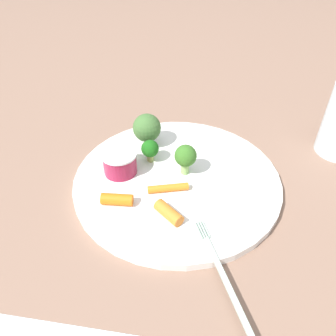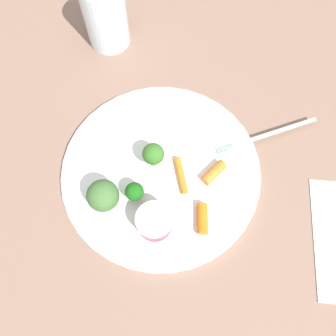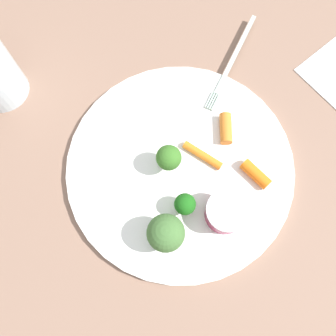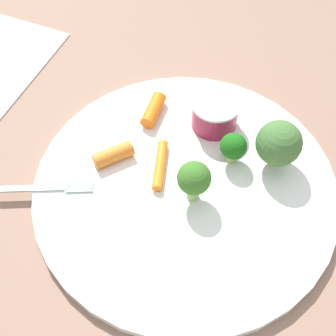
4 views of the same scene
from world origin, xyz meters
name	(u,v)px [view 3 (image 3 of 4)]	position (x,y,z in m)	size (l,w,h in m)	color
ground_plane	(180,169)	(0.00, 0.00, 0.00)	(2.40, 2.40, 0.00)	#866653
plate	(180,167)	(0.00, 0.00, 0.01)	(0.32, 0.32, 0.01)	white
sauce_cup	(226,213)	(0.09, -0.02, 0.03)	(0.05, 0.05, 0.04)	maroon
broccoli_floret_0	(169,158)	(-0.01, -0.01, 0.04)	(0.03, 0.03, 0.05)	#8CBD66
broccoli_floret_1	(166,233)	(0.04, -0.09, 0.05)	(0.05, 0.05, 0.06)	#96AE57
broccoli_floret_2	(185,204)	(0.04, -0.04, 0.03)	(0.03, 0.03, 0.04)	#9AAB5A
carrot_stick_0	(226,129)	(0.02, 0.08, 0.02)	(0.02, 0.02, 0.04)	orange
carrot_stick_1	(203,155)	(0.02, 0.03, 0.02)	(0.01, 0.01, 0.06)	orange
carrot_stick_2	(256,174)	(0.09, 0.05, 0.02)	(0.02, 0.02, 0.04)	orange
fork	(231,62)	(-0.04, 0.18, 0.01)	(0.05, 0.18, 0.00)	#ABC4B4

